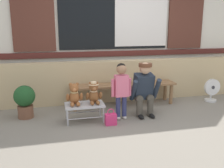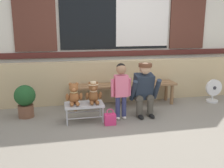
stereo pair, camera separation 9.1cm
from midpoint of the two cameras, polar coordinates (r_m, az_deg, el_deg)
The scene contains 12 objects.
ground_plane at distance 4.15m, azimuth 7.30°, elevation -9.14°, with size 60.00×60.00×0.00m, color gray.
brick_low_wall at distance 5.32m, azimuth 2.34°, elevation 0.79°, with size 6.82×0.25×0.85m, color tan.
shop_facade at distance 5.71m, azimuth 1.16°, elevation 15.50°, with size 6.96×0.26×3.59m.
wooden_bench_long at distance 4.99m, azimuth 3.20°, elevation -0.69°, with size 2.10×0.40×0.44m.
small_display_bench at distance 4.21m, azimuth -5.70°, elevation -4.87°, with size 0.64×0.36×0.30m.
teddy_bear_plain at distance 4.14m, azimuth -7.96°, elevation -2.39°, with size 0.28×0.26×0.36m.
teddy_bear_with_hat at distance 4.18m, azimuth -3.58°, elevation -2.04°, with size 0.28×0.27×0.36m.
child_standing at distance 4.20m, azimuth 2.67°, elevation -0.24°, with size 0.35×0.18×0.96m.
adult_crouching at distance 4.45m, azimuth 7.87°, elevation -1.07°, with size 0.50×0.49×0.95m.
handbag_on_ground at distance 4.09m, azimuth 0.21°, elevation -7.91°, with size 0.18×0.11×0.27m.
potted_plant at distance 4.58m, azimuth -18.49°, elevation -3.28°, with size 0.36×0.36×0.57m.
floor_fan at distance 5.64m, azimuth 22.32°, elevation -1.44°, with size 0.34×0.24×0.48m.
Camera 2 is at (-1.27, -3.61, 1.57)m, focal length 40.49 mm.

